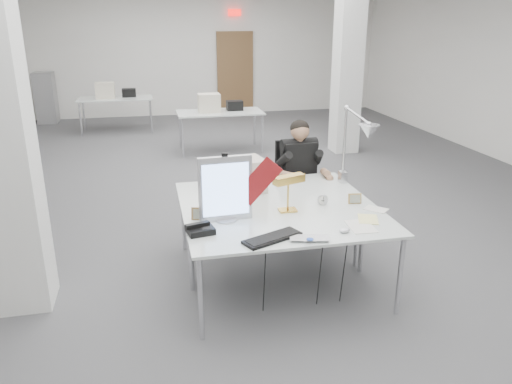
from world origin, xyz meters
TOP-DOWN VIEW (x-y plane):
  - room_shell at (0.04, 0.13)m, footprint 10.04×14.04m
  - desk_main at (0.00, -2.50)m, footprint 1.80×0.90m
  - desk_second at (0.00, -1.60)m, footprint 1.80×0.90m
  - bg_desk_a at (0.20, 3.00)m, footprint 1.60×0.80m
  - bg_desk_b at (-1.80, 5.20)m, footprint 1.60×0.80m
  - filing_cabinet at (-3.50, 6.65)m, footprint 0.45×0.55m
  - office_chair at (0.52, -0.94)m, footprint 0.54×0.54m
  - seated_person at (0.52, -0.99)m, footprint 0.55×0.67m
  - monitor at (-0.54, -2.28)m, footprint 0.46×0.08m
  - pennant at (-0.26, -2.32)m, footprint 0.40×0.13m
  - keyboard at (-0.24, -2.77)m, footprint 0.52×0.35m
  - laptop at (0.03, -2.89)m, footprint 0.35×0.27m
  - mouse at (0.37, -2.76)m, footprint 0.10×0.07m
  - bankers_lamp at (0.05, -2.20)m, footprint 0.33×0.22m
  - desk_phone at (-0.79, -2.51)m, footprint 0.24×0.23m
  - picture_frame_left at (-0.76, -2.23)m, footprint 0.14×0.07m
  - picture_frame_right at (0.72, -2.14)m, footprint 0.13×0.05m
  - desk_clock at (0.41, -2.11)m, footprint 0.10×0.07m
  - paper_stack_a at (0.55, -2.68)m, footprint 0.22×0.30m
  - paper_stack_b at (0.68, -2.54)m, footprint 0.24×0.28m
  - paper_stack_c at (0.85, -2.33)m, footprint 0.24×0.24m
  - beige_monitor at (-0.22, -1.56)m, footprint 0.41×0.40m
  - architect_lamp at (0.85, -1.76)m, footprint 0.30×0.68m

SIDE VIEW (x-z plane):
  - office_chair at x=0.52m, z-range 0.00..1.04m
  - filing_cabinet at x=-3.50m, z-range 0.00..1.20m
  - desk_main at x=0.00m, z-range 0.73..0.75m
  - desk_second at x=0.00m, z-range 0.73..0.75m
  - bg_desk_a at x=0.20m, z-range 0.73..0.75m
  - bg_desk_b at x=-1.80m, z-range 0.73..0.75m
  - paper_stack_a at x=0.55m, z-range 0.76..0.76m
  - paper_stack_c at x=0.85m, z-range 0.76..0.76m
  - paper_stack_b at x=0.68m, z-range 0.76..0.76m
  - keyboard at x=-0.24m, z-range 0.76..0.78m
  - laptop at x=0.03m, z-range 0.76..0.78m
  - mouse at x=0.37m, z-range 0.76..0.79m
  - desk_phone at x=-0.79m, z-range 0.76..0.81m
  - picture_frame_right at x=0.72m, z-range 0.75..0.85m
  - desk_clock at x=0.41m, z-range 0.76..0.85m
  - picture_frame_left at x=-0.76m, z-range 0.75..0.86m
  - seated_person at x=0.52m, z-range 0.42..1.38m
  - beige_monitor at x=-0.22m, z-range 0.75..1.09m
  - bankers_lamp at x=0.05m, z-range 0.75..1.11m
  - monitor at x=-0.54m, z-range 0.75..1.33m
  - pennant at x=-0.26m, z-range 0.88..1.32m
  - architect_lamp at x=0.85m, z-range 0.75..1.60m
  - room_shell at x=0.04m, z-range 0.07..3.31m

